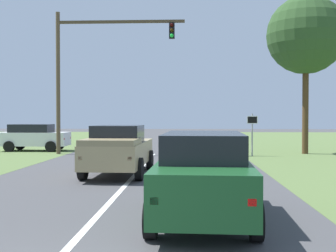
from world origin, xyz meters
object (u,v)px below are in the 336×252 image
(pickup_truck_lead, at_px, (119,149))
(oak_tree_right, at_px, (306,35))
(keep_moving_sign, at_px, (252,129))
(crossing_suv_far, at_px, (34,137))
(traffic_light, at_px, (89,61))
(red_suv_near, at_px, (203,174))

(pickup_truck_lead, relative_size, oak_tree_right, 0.57)
(keep_moving_sign, xyz_separation_m, crossing_suv_far, (-13.48, 2.96, -0.62))
(traffic_light, bearing_deg, crossing_suv_far, 151.67)
(pickup_truck_lead, height_order, oak_tree_right, oak_tree_right)
(pickup_truck_lead, height_order, traffic_light, traffic_light)
(keep_moving_sign, bearing_deg, crossing_suv_far, 167.60)
(red_suv_near, distance_m, crossing_suv_far, 20.93)
(keep_moving_sign, bearing_deg, pickup_truck_lead, -127.22)
(red_suv_near, relative_size, crossing_suv_far, 1.17)
(red_suv_near, relative_size, pickup_truck_lead, 0.94)
(red_suv_near, bearing_deg, pickup_truck_lead, 112.74)
(pickup_truck_lead, xyz_separation_m, oak_tree_right, (9.56, 9.75, 6.02))
(red_suv_near, height_order, pickup_truck_lead, pickup_truck_lead)
(red_suv_near, relative_size, traffic_light, 0.60)
(pickup_truck_lead, bearing_deg, keep_moving_sign, 52.78)
(traffic_light, distance_m, crossing_suv_far, 6.53)
(pickup_truck_lead, height_order, keep_moving_sign, keep_moving_sign)
(red_suv_near, height_order, oak_tree_right, oak_tree_right)
(traffic_light, distance_m, keep_moving_sign, 10.18)
(crossing_suv_far, bearing_deg, pickup_truck_lead, -56.96)
(traffic_light, relative_size, crossing_suv_far, 1.96)
(pickup_truck_lead, distance_m, keep_moving_sign, 10.30)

